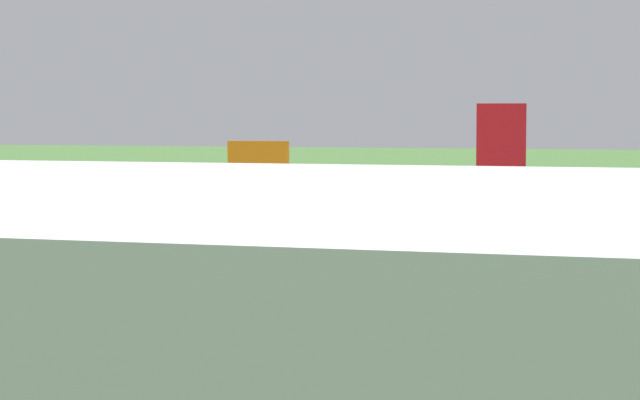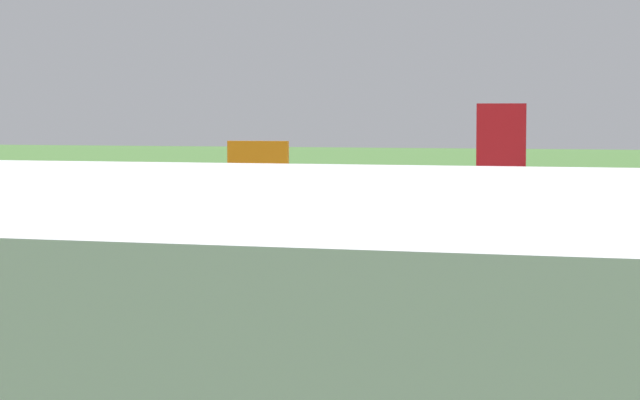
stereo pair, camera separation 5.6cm
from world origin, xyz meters
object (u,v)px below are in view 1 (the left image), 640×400
(airliner_main, at_px, (323,201))
(traffic_cone_orange, at_px, (279,212))
(airliner_parked_near, at_px, (490,274))
(no_stopping_sign, at_px, (328,205))
(service_car_followme, at_px, (593,259))

(airliner_main, height_order, traffic_cone_orange, airliner_main)
(airliner_parked_near, distance_m, no_stopping_sign, 98.29)
(airliner_parked_near, distance_m, service_car_followme, 35.48)
(airliner_parked_near, height_order, service_car_followme, airliner_parked_near)
(airliner_main, xyz_separation_m, service_car_followme, (-33.12, 20.04, -3.51))
(service_car_followme, bearing_deg, airliner_parked_near, 83.78)
(no_stopping_sign, bearing_deg, traffic_cone_orange, 6.02)
(airliner_parked_near, bearing_deg, airliner_main, -62.06)
(airliner_parked_near, bearing_deg, service_car_followme, -96.22)
(no_stopping_sign, distance_m, traffic_cone_orange, 7.48)
(airliner_main, distance_m, service_car_followme, 38.87)
(airliner_parked_near, xyz_separation_m, no_stopping_sign, (39.30, -90.06, -2.11))
(airliner_main, relative_size, airliner_parked_near, 1.25)
(service_car_followme, relative_size, traffic_cone_orange, 8.17)
(airliner_main, bearing_deg, no_stopping_sign, -73.96)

